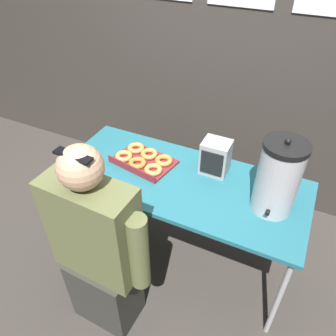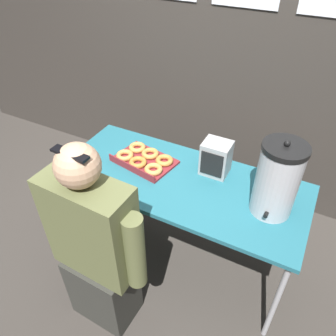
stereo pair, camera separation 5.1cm
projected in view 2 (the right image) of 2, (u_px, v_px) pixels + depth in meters
ground_plane at (178, 254)px, 2.51m from camera, size 12.00×12.00×0.00m
back_wall at (239, 57)px, 2.44m from camera, size 6.00×0.11×2.40m
folding_table at (180, 185)px, 2.07m from camera, size 1.56×0.67×0.75m
donut_box at (144, 159)px, 2.16m from camera, size 0.43×0.33×0.05m
coffee_urn at (277, 179)px, 1.71m from camera, size 0.23×0.26×0.46m
cell_phone at (80, 170)px, 2.10m from camera, size 0.13×0.17×0.01m
space_heater at (216, 158)px, 2.03m from camera, size 0.17×0.15×0.22m
person_seated at (96, 249)px, 1.79m from camera, size 0.64×0.27×1.31m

